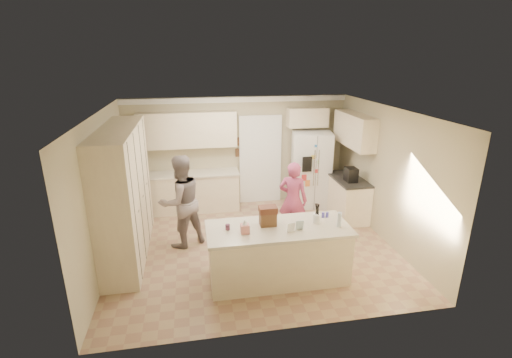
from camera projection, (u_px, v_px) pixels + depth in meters
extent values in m
cube|color=#A08360|center=(254.00, 247.00, 7.15)|extent=(5.20, 4.60, 0.02)
cube|color=white|center=(254.00, 110.00, 6.31)|extent=(5.20, 4.60, 0.02)
cube|color=#BAAF8B|center=(237.00, 151.00, 8.88)|extent=(5.20, 0.02, 2.60)
cube|color=#BAAF8B|center=(286.00, 244.00, 4.58)|extent=(5.20, 0.02, 2.60)
cube|color=#BAAF8B|center=(103.00, 192.00, 6.29)|extent=(0.02, 4.60, 2.60)
cube|color=#BAAF8B|center=(387.00, 175.00, 7.16)|extent=(0.02, 4.60, 2.60)
cube|color=white|center=(237.00, 100.00, 8.44)|extent=(5.20, 0.08, 0.12)
cube|color=#F5E5BE|center=(125.00, 193.00, 6.57)|extent=(0.60, 2.60, 2.35)
cube|color=#F5E5BE|center=(191.00, 192.00, 8.68)|extent=(2.20, 0.60, 0.88)
cube|color=beige|center=(190.00, 174.00, 8.52)|extent=(2.24, 0.63, 0.04)
cube|color=#F5E5BE|center=(187.00, 130.00, 8.32)|extent=(2.20, 0.35, 0.80)
cube|color=black|center=(260.00, 161.00, 9.02)|extent=(0.90, 0.06, 2.10)
cube|color=white|center=(260.00, 161.00, 8.99)|extent=(1.02, 0.03, 2.22)
cube|color=brown|center=(238.00, 142.00, 8.77)|extent=(0.15, 0.02, 0.20)
cube|color=brown|center=(239.00, 153.00, 8.85)|extent=(0.15, 0.02, 0.20)
cube|color=white|center=(311.00, 170.00, 8.84)|extent=(1.02, 0.86, 1.80)
cube|color=gray|center=(316.00, 174.00, 8.51)|extent=(0.02, 0.02, 1.78)
cube|color=black|center=(307.00, 164.00, 8.38)|extent=(0.22, 0.03, 0.35)
cylinder|color=silver|center=(314.00, 168.00, 8.44)|extent=(0.02, 0.02, 0.85)
cylinder|color=silver|center=(318.00, 168.00, 8.45)|extent=(0.02, 0.02, 0.85)
cube|color=#F5E5BE|center=(307.00, 117.00, 8.73)|extent=(0.95, 0.35, 0.45)
cube|color=#F5E5BE|center=(347.00, 198.00, 8.32)|extent=(0.60, 1.20, 0.88)
cube|color=#2D2B28|center=(348.00, 179.00, 8.17)|extent=(0.63, 1.24, 0.04)
cube|color=#F5E5BE|center=(354.00, 130.00, 8.04)|extent=(0.35, 1.50, 0.70)
cube|color=black|center=(351.00, 175.00, 7.92)|extent=(0.22, 0.28, 0.30)
cube|color=#F5E5BE|center=(278.00, 254.00, 6.01)|extent=(2.20, 0.90, 0.88)
cube|color=beige|center=(278.00, 229.00, 5.86)|extent=(2.28, 0.96, 0.05)
cylinder|color=white|center=(317.00, 218.00, 5.99)|extent=(0.13, 0.13, 0.15)
cube|color=#CE7872|center=(245.00, 229.00, 5.65)|extent=(0.13, 0.13, 0.14)
cone|color=white|center=(245.00, 222.00, 5.61)|extent=(0.08, 0.08, 0.08)
cube|color=brown|center=(268.00, 219.00, 5.89)|extent=(0.26, 0.18, 0.22)
cube|color=#592D1E|center=(268.00, 210.00, 5.84)|extent=(0.28, 0.20, 0.10)
cylinder|color=#59263F|center=(228.00, 227.00, 5.76)|extent=(0.07, 0.07, 0.09)
cube|color=white|center=(291.00, 227.00, 5.67)|extent=(0.12, 0.06, 0.16)
cube|color=silver|center=(300.00, 225.00, 5.74)|extent=(0.12, 0.05, 0.16)
cylinder|color=silver|center=(339.00, 220.00, 5.84)|extent=(0.07, 0.07, 0.24)
cylinder|color=#433FAA|center=(323.00, 215.00, 6.18)|extent=(0.05, 0.05, 0.09)
cylinder|color=#433FAA|center=(327.00, 215.00, 6.20)|extent=(0.05, 0.05, 0.09)
imported|color=gray|center=(181.00, 202.00, 6.95)|extent=(1.09, 1.02, 1.79)
imported|color=#BC4564|center=(293.00, 200.00, 7.32)|extent=(0.68, 0.60, 1.56)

